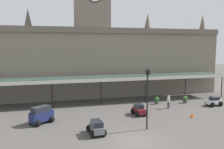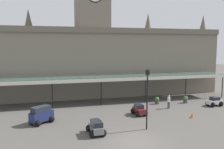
{
  "view_description": "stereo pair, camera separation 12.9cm",
  "coord_description": "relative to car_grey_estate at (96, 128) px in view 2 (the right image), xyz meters",
  "views": [
    {
      "loc": [
        -6.85,
        -17.91,
        7.78
      ],
      "look_at": [
        0.0,
        7.29,
        4.68
      ],
      "focal_mm": 38.92,
      "sensor_mm": 36.0,
      "label": 1
    },
    {
      "loc": [
        -6.73,
        -17.95,
        7.78
      ],
      "look_at": [
        0.0,
        7.29,
        4.68
      ],
      "focal_mm": 38.92,
      "sensor_mm": 36.0,
      "label": 2
    }
  ],
  "objects": [
    {
      "name": "car_navy_van",
      "position": [
        -4.72,
        4.35,
        0.24
      ],
      "size": [
        2.56,
        2.44,
        1.77
      ],
      "color": "#19214C",
      "rests_on": "ground"
    },
    {
      "name": "pedestrian_near_entrance",
      "position": [
        10.49,
        6.39,
        0.34
      ],
      "size": [
        0.36,
        0.34,
        1.67
      ],
      "color": "#3F384C",
      "rests_on": "ground"
    },
    {
      "name": "traffic_cone",
      "position": [
        11.1,
        2.19,
        -0.28
      ],
      "size": [
        0.4,
        0.4,
        0.56
      ],
      "primitive_type": "cone",
      "color": "orange",
      "rests_on": "ground"
    },
    {
      "name": "victorian_lamppost",
      "position": [
        4.82,
        0.01,
        2.92
      ],
      "size": [
        0.3,
        0.3,
        5.7
      ],
      "color": "black",
      "rests_on": "ground"
    },
    {
      "name": "car_maroon_sedan",
      "position": [
        5.89,
        4.72,
        -0.06
      ],
      "size": [
        1.56,
        2.07,
        1.19
      ],
      "color": "maroon",
      "rests_on": "ground"
    },
    {
      "name": "station_building",
      "position": [
        2.76,
        16.62,
        5.5
      ],
      "size": [
        40.76,
        5.63,
        18.93
      ],
      "color": "slate",
      "rests_on": "ground"
    },
    {
      "name": "planter_forecourt_centre",
      "position": [
        10.12,
        8.92,
        -0.07
      ],
      "size": [
        0.6,
        0.6,
        0.96
      ],
      "color": "#47423D",
      "rests_on": "ground"
    },
    {
      "name": "car_white_sedan",
      "position": [
        16.86,
        6.03,
        -0.06
      ],
      "size": [
        2.12,
        1.65,
        1.19
      ],
      "color": "silver",
      "rests_on": "ground"
    },
    {
      "name": "entrance_canopy",
      "position": [
        2.76,
        11.68,
        2.89
      ],
      "size": [
        37.79,
        3.26,
        3.59
      ],
      "color": "#38564C",
      "rests_on": "ground"
    },
    {
      "name": "car_grey_estate",
      "position": [
        0.0,
        0.0,
        0.0
      ],
      "size": [
        1.61,
        2.29,
        1.27
      ],
      "color": "slate",
      "rests_on": "ground"
    },
    {
      "name": "ground_plane",
      "position": [
        2.76,
        -2.43,
        -0.56
      ],
      "size": [
        140.0,
        140.0,
        0.0
      ],
      "primitive_type": "plane",
      "color": "#4F4B46"
    },
    {
      "name": "planter_near_kerb",
      "position": [
        14.1,
        8.42,
        -0.07
      ],
      "size": [
        0.6,
        0.6,
        0.96
      ],
      "color": "#47423D",
      "rests_on": "ground"
    }
  ]
}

